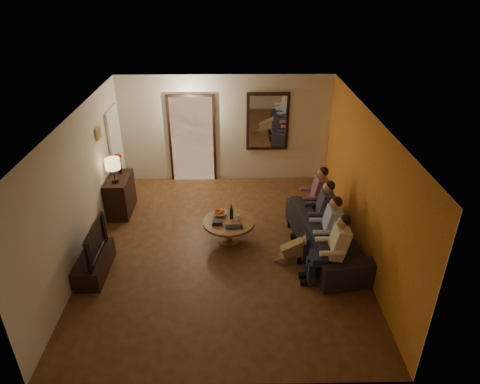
{
  "coord_description": "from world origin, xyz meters",
  "views": [
    {
      "loc": [
        0.18,
        -6.69,
        4.8
      ],
      "look_at": [
        0.3,
        0.3,
        1.05
      ],
      "focal_mm": 32.0,
      "sensor_mm": 36.0,
      "label": 1
    }
  ],
  "objects_px": {
    "person_c": "(320,214)",
    "bowl": "(220,214)",
    "person_d": "(315,199)",
    "person_b": "(327,232)",
    "coffee_table": "(229,231)",
    "tv": "(90,241)",
    "table_lamp": "(113,171)",
    "dresser": "(120,195)",
    "tv_stand": "(95,264)",
    "laptop": "(234,228)",
    "sofa": "(328,234)",
    "person_a": "(334,252)",
    "dog": "(294,249)",
    "wine_bottle": "(231,211)"
  },
  "relations": [
    {
      "from": "table_lamp",
      "to": "person_d",
      "type": "bearing_deg",
      "value": -5.21
    },
    {
      "from": "coffee_table",
      "to": "tv_stand",
      "type": "bearing_deg",
      "value": -158.11
    },
    {
      "from": "tv_stand",
      "to": "person_b",
      "type": "xyz_separation_m",
      "value": [
        4.07,
        0.31,
        0.42
      ]
    },
    {
      "from": "bowl",
      "to": "person_b",
      "type": "bearing_deg",
      "value": -23.98
    },
    {
      "from": "laptop",
      "to": "person_c",
      "type": "bearing_deg",
      "value": 7.81
    },
    {
      "from": "person_c",
      "to": "laptop",
      "type": "distance_m",
      "value": 1.66
    },
    {
      "from": "tv_stand",
      "to": "tv",
      "type": "distance_m",
      "value": 0.48
    },
    {
      "from": "tv_stand",
      "to": "laptop",
      "type": "distance_m",
      "value": 2.54
    },
    {
      "from": "dog",
      "to": "laptop",
      "type": "xyz_separation_m",
      "value": [
        -1.07,
        0.41,
        0.18
      ]
    },
    {
      "from": "sofa",
      "to": "coffee_table",
      "type": "height_order",
      "value": "sofa"
    },
    {
      "from": "person_a",
      "to": "bowl",
      "type": "relative_size",
      "value": 4.63
    },
    {
      "from": "sofa",
      "to": "wine_bottle",
      "type": "height_order",
      "value": "wine_bottle"
    },
    {
      "from": "tv",
      "to": "dog",
      "type": "height_order",
      "value": "tv"
    },
    {
      "from": "table_lamp",
      "to": "person_d",
      "type": "relative_size",
      "value": 0.45
    },
    {
      "from": "person_a",
      "to": "tv",
      "type": "bearing_deg",
      "value": 175.87
    },
    {
      "from": "sofa",
      "to": "person_d",
      "type": "height_order",
      "value": "person_d"
    },
    {
      "from": "sofa",
      "to": "bowl",
      "type": "bearing_deg",
      "value": 66.19
    },
    {
      "from": "coffee_table",
      "to": "tv",
      "type": "bearing_deg",
      "value": -158.11
    },
    {
      "from": "tv_stand",
      "to": "person_d",
      "type": "relative_size",
      "value": 0.92
    },
    {
      "from": "dresser",
      "to": "tv",
      "type": "bearing_deg",
      "value": -90.0
    },
    {
      "from": "table_lamp",
      "to": "sofa",
      "type": "bearing_deg",
      "value": -16.95
    },
    {
      "from": "tv",
      "to": "person_a",
      "type": "bearing_deg",
      "value": -94.13
    },
    {
      "from": "table_lamp",
      "to": "person_c",
      "type": "xyz_separation_m",
      "value": [
        4.07,
        -0.97,
        -0.49
      ]
    },
    {
      "from": "person_a",
      "to": "person_c",
      "type": "xyz_separation_m",
      "value": [
        0.0,
        1.2,
        0.0
      ]
    },
    {
      "from": "dog",
      "to": "coffee_table",
      "type": "distance_m",
      "value": 1.36
    },
    {
      "from": "sofa",
      "to": "person_b",
      "type": "xyz_separation_m",
      "value": [
        -0.1,
        -0.3,
        0.24
      ]
    },
    {
      "from": "tv_stand",
      "to": "person_c",
      "type": "height_order",
      "value": "person_c"
    },
    {
      "from": "tv_stand",
      "to": "person_a",
      "type": "xyz_separation_m",
      "value": [
        4.07,
        -0.29,
        0.42
      ]
    },
    {
      "from": "tv_stand",
      "to": "tv",
      "type": "xyz_separation_m",
      "value": [
        0.0,
        -0.0,
        0.48
      ]
    },
    {
      "from": "person_d",
      "to": "person_b",
      "type": "bearing_deg",
      "value": -90.0
    },
    {
      "from": "bowl",
      "to": "tv_stand",
      "type": "bearing_deg",
      "value": -151.75
    },
    {
      "from": "table_lamp",
      "to": "bowl",
      "type": "height_order",
      "value": "table_lamp"
    },
    {
      "from": "sofa",
      "to": "coffee_table",
      "type": "xyz_separation_m",
      "value": [
        -1.84,
        0.33,
        -0.13
      ]
    },
    {
      "from": "person_b",
      "to": "dresser",
      "type": "bearing_deg",
      "value": 156.26
    },
    {
      "from": "tv_stand",
      "to": "wine_bottle",
      "type": "distance_m",
      "value": 2.64
    },
    {
      "from": "tv",
      "to": "person_a",
      "type": "distance_m",
      "value": 4.08
    },
    {
      "from": "person_a",
      "to": "tv_stand",
      "type": "bearing_deg",
      "value": 175.87
    },
    {
      "from": "tv",
      "to": "coffee_table",
      "type": "relative_size",
      "value": 1.02
    },
    {
      "from": "person_c",
      "to": "laptop",
      "type": "relative_size",
      "value": 3.65
    },
    {
      "from": "person_c",
      "to": "bowl",
      "type": "relative_size",
      "value": 4.63
    },
    {
      "from": "tv_stand",
      "to": "sofa",
      "type": "bearing_deg",
      "value": 8.26
    },
    {
      "from": "person_b",
      "to": "laptop",
      "type": "relative_size",
      "value": 3.65
    },
    {
      "from": "table_lamp",
      "to": "person_d",
      "type": "distance_m",
      "value": 4.12
    },
    {
      "from": "coffee_table",
      "to": "table_lamp",
      "type": "bearing_deg",
      "value": 158.11
    },
    {
      "from": "table_lamp",
      "to": "person_c",
      "type": "relative_size",
      "value": 0.45
    },
    {
      "from": "dresser",
      "to": "dog",
      "type": "height_order",
      "value": "dresser"
    },
    {
      "from": "dresser",
      "to": "person_b",
      "type": "distance_m",
      "value": 4.45
    },
    {
      "from": "coffee_table",
      "to": "person_c",
      "type": "bearing_deg",
      "value": -1.08
    },
    {
      "from": "table_lamp",
      "to": "person_c",
      "type": "height_order",
      "value": "table_lamp"
    },
    {
      "from": "person_c",
      "to": "person_d",
      "type": "height_order",
      "value": "same"
    }
  ]
}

